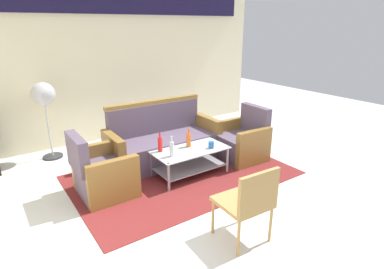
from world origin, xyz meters
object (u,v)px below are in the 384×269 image
(armchair_right, at_px, (242,142))
(couch, at_px, (163,143))
(bottle_orange, at_px, (189,140))
(coffee_table, at_px, (190,158))
(wicker_chair, at_px, (249,200))
(armchair_left, at_px, (102,174))
(pedestal_fan, at_px, (44,98))
(bottle_clear, at_px, (172,149))
(cup, at_px, (211,145))
(bottle_red, at_px, (160,144))

(armchair_right, bearing_deg, couch, 63.26)
(bottle_orange, bearing_deg, armchair_right, -3.75)
(coffee_table, bearing_deg, wicker_chair, -103.58)
(armchair_left, distance_m, coffee_table, 1.26)
(armchair_left, relative_size, bottle_orange, 3.06)
(armchair_left, xyz_separation_m, pedestal_fan, (-0.28, 1.66, 0.73))
(armchair_right, relative_size, bottle_clear, 2.90)
(coffee_table, bearing_deg, couch, 96.98)
(armchair_left, distance_m, pedestal_fan, 1.84)
(cup, bearing_deg, wicker_chair, -114.62)
(pedestal_fan, height_order, wicker_chair, pedestal_fan)
(cup, distance_m, wicker_chair, 1.60)
(armchair_left, distance_m, armchair_right, 2.31)
(couch, distance_m, coffee_table, 0.65)
(bottle_red, height_order, wicker_chair, wicker_chair)
(armchair_right, xyz_separation_m, bottle_red, (-1.45, 0.14, 0.23))
(couch, xyz_separation_m, armchair_right, (1.13, -0.62, -0.03))
(couch, relative_size, wicker_chair, 2.16)
(couch, xyz_separation_m, pedestal_fan, (-1.46, 1.20, 0.70))
(cup, bearing_deg, pedestal_fan, 132.33)
(bottle_red, height_order, cup, bottle_red)
(bottle_red, height_order, pedestal_fan, pedestal_fan)
(armchair_right, relative_size, coffee_table, 0.77)
(armchair_left, bearing_deg, cup, 78.04)
(bottle_red, xyz_separation_m, cup, (0.67, -0.31, -0.06))
(coffee_table, relative_size, cup, 11.00)
(couch, relative_size, bottle_orange, 6.51)
(armchair_left, bearing_deg, bottle_red, 88.89)
(cup, bearing_deg, coffee_table, 151.50)
(armchair_right, distance_m, bottle_orange, 1.04)
(pedestal_fan, xyz_separation_m, wicker_chair, (1.15, -3.45, -0.52))
(wicker_chair, bearing_deg, cup, 68.26)
(bottle_orange, relative_size, wicker_chair, 0.33)
(couch, relative_size, coffee_table, 1.65)
(bottle_orange, bearing_deg, wicker_chair, -104.24)
(armchair_left, relative_size, coffee_table, 0.77)
(armchair_left, bearing_deg, wicker_chair, 26.01)
(couch, height_order, cup, couch)
(bottle_red, xyz_separation_m, bottle_clear, (0.04, -0.24, 0.00))
(bottle_clear, height_order, wicker_chair, wicker_chair)
(coffee_table, height_order, wicker_chair, wicker_chair)
(armchair_left, distance_m, wicker_chair, 2.00)
(armchair_left, bearing_deg, bottle_clear, 73.91)
(armchair_right, xyz_separation_m, coffee_table, (-1.05, -0.02, -0.02))
(bottle_orange, xyz_separation_m, cup, (0.24, -0.23, -0.06))
(bottle_orange, height_order, pedestal_fan, pedestal_fan)
(couch, height_order, armchair_right, couch)
(pedestal_fan, bearing_deg, wicker_chair, -71.59)
(bottle_orange, bearing_deg, cup, -44.56)
(pedestal_fan, bearing_deg, bottle_red, -55.85)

